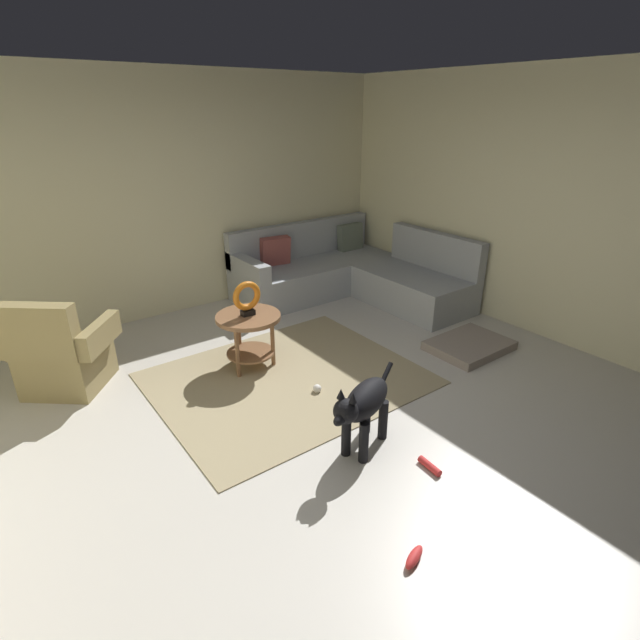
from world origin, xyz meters
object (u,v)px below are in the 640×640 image
(sectional_couch, at_px, (349,275))
(armchair, at_px, (62,356))
(dog_bed_mat, at_px, (469,345))
(dog_toy_bone, at_px, (414,557))
(dog, at_px, (363,405))
(torus_sculpture, at_px, (247,298))
(side_table, at_px, (249,327))
(dog_toy_ball, at_px, (317,389))
(dog_toy_rope, at_px, (430,466))

(sectional_couch, bearing_deg, armchair, -175.22)
(dog_bed_mat, height_order, dog_toy_bone, dog_bed_mat)
(dog_toy_bone, bearing_deg, dog, 65.87)
(torus_sculpture, relative_size, dog_toy_bone, 1.81)
(dog_toy_bone, bearing_deg, sectional_couch, 55.23)
(side_table, xyz_separation_m, dog_bed_mat, (1.98, -1.03, -0.37))
(torus_sculpture, bearing_deg, side_table, 180.00)
(dog_toy_ball, relative_size, dog_toy_rope, 0.40)
(side_table, xyz_separation_m, torus_sculpture, (0.00, 0.00, 0.29))
(sectional_couch, xyz_separation_m, dog_toy_bone, (-2.35, -3.38, -0.26))
(sectional_couch, relative_size, armchair, 2.25)
(side_table, bearing_deg, dog_bed_mat, -27.37)
(side_table, xyz_separation_m, dog_toy_bone, (-0.36, -2.46, -0.39))
(dog_bed_mat, height_order, dog_toy_ball, dog_bed_mat)
(torus_sculpture, bearing_deg, dog_bed_mat, -27.37)
(dog, relative_size, dog_toy_ball, 10.59)
(dog, height_order, dog_toy_rope, dog)
(dog_bed_mat, distance_m, dog_toy_rope, 1.97)
(dog_bed_mat, distance_m, dog_toy_ball, 1.77)
(armchair, xyz_separation_m, dog_bed_mat, (3.47, -1.65, -0.28))
(sectional_couch, bearing_deg, dog_bed_mat, -90.16)
(torus_sculpture, relative_size, dog, 0.40)
(armchair, bearing_deg, sectional_couch, 44.29)
(dog_bed_mat, bearing_deg, dog_toy_ball, 171.14)
(armchair, relative_size, dog_toy_bone, 5.55)
(side_table, bearing_deg, sectional_couch, 24.74)
(dog_toy_bone, bearing_deg, side_table, 81.72)
(armchair, xyz_separation_m, dog_toy_rope, (1.77, -2.63, -0.30))
(torus_sculpture, xyz_separation_m, dog_toy_rope, (0.28, -2.01, -0.69))
(armchair, relative_size, torus_sculpture, 3.06)
(dog_toy_rope, bearing_deg, dog_toy_ball, 91.91)
(dog_bed_mat, bearing_deg, dog_toy_bone, -148.44)
(dog, bearing_deg, armchair, 13.82)
(armchair, bearing_deg, dog_toy_bone, -30.32)
(dog_bed_mat, bearing_deg, armchair, 154.59)
(dog_bed_mat, bearing_deg, dog, -164.47)
(side_table, bearing_deg, dog_toy_ball, -72.64)
(sectional_couch, distance_m, dog, 3.15)
(sectional_couch, xyz_separation_m, dog_toy_ball, (-1.75, -1.67, -0.25))
(dog_bed_mat, xyz_separation_m, dog_toy_ball, (-1.75, 0.27, -0.01))
(armchair, relative_size, dog_bed_mat, 1.25)
(armchair, bearing_deg, dog_toy_rope, -16.59)
(armchair, relative_size, dog, 1.24)
(armchair, distance_m, dog_bed_mat, 3.86)
(armchair, height_order, dog_bed_mat, armchair)
(dog, distance_m, dog_toy_ball, 0.90)
(sectional_couch, relative_size, dog_toy_rope, 11.86)
(sectional_couch, distance_m, torus_sculpture, 2.23)
(sectional_couch, height_order, torus_sculpture, sectional_couch)
(sectional_couch, bearing_deg, dog_toy_ball, -136.38)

